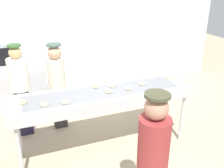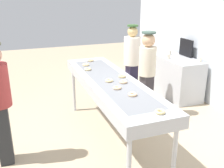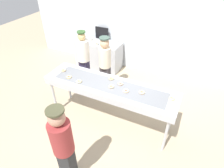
{
  "view_description": "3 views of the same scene",
  "coord_description": "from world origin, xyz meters",
  "px_view_note": "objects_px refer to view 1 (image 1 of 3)",
  "views": [
    {
      "loc": [
        -1.14,
        -3.39,
        2.68
      ],
      "look_at": [
        0.18,
        0.09,
        1.1
      ],
      "focal_mm": 40.55,
      "sensor_mm": 36.0,
      "label": 1
    },
    {
      "loc": [
        3.49,
        -1.3,
        2.27
      ],
      "look_at": [
        0.24,
        -0.07,
        1.05
      ],
      "focal_mm": 42.1,
      "sensor_mm": 36.0,
      "label": 2
    },
    {
      "loc": [
        1.41,
        -2.84,
        3.38
      ],
      "look_at": [
        0.07,
        -0.02,
        1.09
      ],
      "focal_mm": 30.58,
      "sensor_mm": 36.0,
      "label": 3
    }
  ],
  "objects_px": {
    "plain_donut_8": "(96,86)",
    "customer_waiting": "(152,157)",
    "worker_baker": "(57,83)",
    "plain_donut_5": "(23,102)",
    "paper_cup_2": "(34,61)",
    "paper_cup_1": "(11,70)",
    "plain_donut_4": "(128,88)",
    "fryer_conveyor": "(103,97)",
    "worker_assistant": "(20,86)",
    "plain_donut_6": "(109,91)",
    "plain_donut_1": "(170,78)",
    "plain_donut_3": "(112,86)",
    "plain_donut_0": "(44,104)",
    "plain_donut_7": "(66,102)",
    "prep_counter": "(11,88)",
    "plain_donut_2": "(142,84)",
    "menu_display": "(6,57)"
  },
  "relations": [
    {
      "from": "plain_donut_1",
      "to": "fryer_conveyor",
      "type": "bearing_deg",
      "value": -175.56
    },
    {
      "from": "customer_waiting",
      "to": "paper_cup_1",
      "type": "relative_size",
      "value": 15.95
    },
    {
      "from": "plain_donut_8",
      "to": "plain_donut_1",
      "type": "bearing_deg",
      "value": -4.7
    },
    {
      "from": "plain_donut_4",
      "to": "plain_donut_5",
      "type": "distance_m",
      "value": 1.59
    },
    {
      "from": "plain_donut_4",
      "to": "worker_baker",
      "type": "xyz_separation_m",
      "value": [
        -0.96,
        0.97,
        -0.14
      ]
    },
    {
      "from": "plain_donut_1",
      "to": "worker_assistant",
      "type": "relative_size",
      "value": 0.07
    },
    {
      "from": "fryer_conveyor",
      "to": "prep_counter",
      "type": "distance_m",
      "value": 2.56
    },
    {
      "from": "plain_donut_4",
      "to": "plain_donut_5",
      "type": "xyz_separation_m",
      "value": [
        -1.58,
        0.09,
        0.0
      ]
    },
    {
      "from": "paper_cup_2",
      "to": "menu_display",
      "type": "xyz_separation_m",
      "value": [
        -0.55,
        0.04,
        0.14
      ]
    },
    {
      "from": "worker_baker",
      "to": "prep_counter",
      "type": "relative_size",
      "value": 1.11
    },
    {
      "from": "plain_donut_6",
      "to": "paper_cup_2",
      "type": "xyz_separation_m",
      "value": [
        -0.93,
        2.35,
        -0.11
      ]
    },
    {
      "from": "plain_donut_4",
      "to": "paper_cup_1",
      "type": "bearing_deg",
      "value": 132.3
    },
    {
      "from": "plain_donut_0",
      "to": "prep_counter",
      "type": "xyz_separation_m",
      "value": [
        -0.5,
        2.22,
        -0.61
      ]
    },
    {
      "from": "plain_donut_4",
      "to": "fryer_conveyor",
      "type": "bearing_deg",
      "value": 172.01
    },
    {
      "from": "plain_donut_1",
      "to": "plain_donut_2",
      "type": "bearing_deg",
      "value": -173.68
    },
    {
      "from": "plain_donut_5",
      "to": "paper_cup_2",
      "type": "distance_m",
      "value": 2.3
    },
    {
      "from": "plain_donut_3",
      "to": "menu_display",
      "type": "height_order",
      "value": "menu_display"
    },
    {
      "from": "plain_donut_0",
      "to": "plain_donut_5",
      "type": "xyz_separation_m",
      "value": [
        -0.28,
        0.17,
        0.0
      ]
    },
    {
      "from": "worker_assistant",
      "to": "prep_counter",
      "type": "relative_size",
      "value": 1.14
    },
    {
      "from": "worker_assistant",
      "to": "plain_donut_6",
      "type": "bearing_deg",
      "value": 129.98
    },
    {
      "from": "plain_donut_8",
      "to": "customer_waiting",
      "type": "relative_size",
      "value": 0.07
    },
    {
      "from": "plain_donut_7",
      "to": "paper_cup_2",
      "type": "xyz_separation_m",
      "value": [
        -0.24,
        2.48,
        -0.11
      ]
    },
    {
      "from": "plain_donut_1",
      "to": "paper_cup_1",
      "type": "xyz_separation_m",
      "value": [
        -2.6,
        1.75,
        -0.11
      ]
    },
    {
      "from": "plain_donut_3",
      "to": "worker_assistant",
      "type": "bearing_deg",
      "value": 150.78
    },
    {
      "from": "menu_display",
      "to": "fryer_conveyor",
      "type": "bearing_deg",
      "value": -58.93
    },
    {
      "from": "worker_baker",
      "to": "paper_cup_1",
      "type": "relative_size",
      "value": 15.36
    },
    {
      "from": "plain_donut_7",
      "to": "paper_cup_1",
      "type": "height_order",
      "value": "plain_donut_7"
    },
    {
      "from": "plain_donut_5",
      "to": "paper_cup_1",
      "type": "xyz_separation_m",
      "value": [
        -0.14,
        1.81,
        -0.11
      ]
    },
    {
      "from": "plain_donut_0",
      "to": "customer_waiting",
      "type": "relative_size",
      "value": 0.07
    },
    {
      "from": "worker_baker",
      "to": "customer_waiting",
      "type": "relative_size",
      "value": 0.96
    },
    {
      "from": "plain_donut_2",
      "to": "plain_donut_6",
      "type": "relative_size",
      "value": 1.0
    },
    {
      "from": "plain_donut_4",
      "to": "plain_donut_1",
      "type": "bearing_deg",
      "value": 10.01
    },
    {
      "from": "plain_donut_8",
      "to": "plain_donut_5",
      "type": "bearing_deg",
      "value": -171.21
    },
    {
      "from": "plain_donut_7",
      "to": "plain_donut_8",
      "type": "relative_size",
      "value": 1.0
    },
    {
      "from": "plain_donut_2",
      "to": "plain_donut_7",
      "type": "distance_m",
      "value": 1.33
    },
    {
      "from": "plain_donut_1",
      "to": "plain_donut_8",
      "type": "distance_m",
      "value": 1.32
    },
    {
      "from": "worker_assistant",
      "to": "customer_waiting",
      "type": "height_order",
      "value": "customer_waiting"
    },
    {
      "from": "fryer_conveyor",
      "to": "paper_cup_2",
      "type": "relative_size",
      "value": 26.91
    },
    {
      "from": "plain_donut_0",
      "to": "plain_donut_8",
      "type": "distance_m",
      "value": 0.92
    },
    {
      "from": "plain_donut_3",
      "to": "plain_donut_5",
      "type": "height_order",
      "value": "same"
    },
    {
      "from": "plain_donut_7",
      "to": "worker_baker",
      "type": "bearing_deg",
      "value": 87.31
    },
    {
      "from": "plain_donut_0",
      "to": "plain_donut_5",
      "type": "height_order",
      "value": "same"
    },
    {
      "from": "plain_donut_3",
      "to": "plain_donut_6",
      "type": "bearing_deg",
      "value": -126.95
    },
    {
      "from": "prep_counter",
      "to": "menu_display",
      "type": "xyz_separation_m",
      "value": [
        0.0,
        0.27,
        0.64
      ]
    },
    {
      "from": "plain_donut_1",
      "to": "plain_donut_4",
      "type": "distance_m",
      "value": 0.88
    },
    {
      "from": "worker_baker",
      "to": "menu_display",
      "type": "height_order",
      "value": "worker_baker"
    },
    {
      "from": "plain_donut_0",
      "to": "plain_donut_7",
      "type": "distance_m",
      "value": 0.29
    },
    {
      "from": "plain_donut_0",
      "to": "plain_donut_6",
      "type": "xyz_separation_m",
      "value": [
        0.98,
        0.09,
        0.0
      ]
    },
    {
      "from": "fryer_conveyor",
      "to": "worker_assistant",
      "type": "distance_m",
      "value": 1.5
    },
    {
      "from": "worker_baker",
      "to": "paper_cup_2",
      "type": "xyz_separation_m",
      "value": [
        -0.29,
        1.39,
        0.03
      ]
    }
  ]
}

